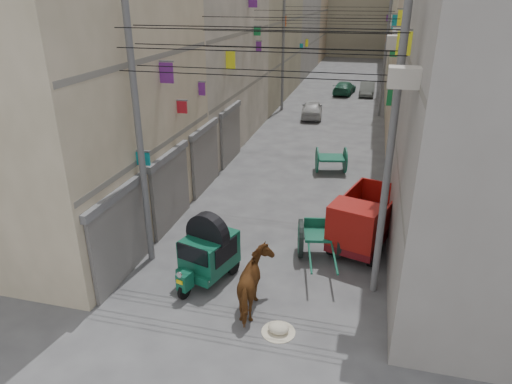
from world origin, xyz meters
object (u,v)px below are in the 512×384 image
(horse, at_px, (255,284))
(distant_car_green, at_px, (344,88))
(feed_sack, at_px, (278,328))
(second_cart, at_px, (331,159))
(distant_car_grey, at_px, (367,89))
(distant_car_white, at_px, (312,109))
(auto_rickshaw, at_px, (208,250))
(mini_truck, at_px, (361,225))
(tonga_cart, at_px, (319,238))

(horse, distance_m, distant_car_green, 30.96)
(feed_sack, bearing_deg, second_cart, 89.47)
(distant_car_grey, bearing_deg, distant_car_white, -110.91)
(distant_car_white, bearing_deg, auto_rickshaw, 83.47)
(auto_rickshaw, relative_size, mini_truck, 0.64)
(tonga_cart, distance_m, distant_car_grey, 27.70)
(second_cart, xyz_separation_m, distant_car_green, (-0.80, 19.67, -0.13))
(auto_rickshaw, relative_size, second_cart, 1.47)
(auto_rickshaw, distance_m, mini_truck, 5.28)
(auto_rickshaw, height_order, mini_truck, mini_truck)
(feed_sack, bearing_deg, distant_car_green, 91.24)
(second_cart, distance_m, horse, 11.33)
(mini_truck, relative_size, distant_car_white, 1.08)
(distant_car_green, bearing_deg, distant_car_grey, -173.23)
(mini_truck, xyz_separation_m, second_cart, (-1.73, 7.26, -0.28))
(auto_rickshaw, distance_m, second_cart, 10.50)
(distant_car_grey, height_order, distant_car_green, distant_car_grey)
(mini_truck, height_order, distant_car_white, mini_truck)
(feed_sack, height_order, distant_car_grey, distant_car_grey)
(auto_rickshaw, bearing_deg, distant_car_white, 105.41)
(tonga_cart, bearing_deg, mini_truck, 18.55)
(horse, height_order, distant_car_grey, horse)
(feed_sack, xyz_separation_m, distant_car_white, (-2.30, 22.70, 0.47))
(distant_car_green, bearing_deg, horse, 96.60)
(mini_truck, bearing_deg, distant_car_grey, 107.71)
(horse, bearing_deg, tonga_cart, -119.99)
(tonga_cart, height_order, horse, horse)
(tonga_cart, bearing_deg, feed_sack, -108.58)
(tonga_cart, xyz_separation_m, mini_truck, (1.32, 0.76, 0.28))
(mini_truck, xyz_separation_m, distant_car_green, (-2.53, 26.93, -0.41))
(tonga_cart, distance_m, mini_truck, 1.55)
(horse, bearing_deg, distant_car_grey, -101.65)
(mini_truck, xyz_separation_m, feed_sack, (-1.84, -4.80, -0.82))
(auto_rickshaw, distance_m, distant_car_white, 20.78)
(horse, height_order, distant_car_white, horse)
(horse, distance_m, distant_car_white, 21.98)
(feed_sack, height_order, horse, horse)
(distant_car_white, relative_size, distant_car_grey, 1.03)
(mini_truck, relative_size, distant_car_grey, 1.11)
(second_cart, height_order, distant_car_grey, second_cart)
(second_cart, distance_m, distant_car_green, 19.68)
(feed_sack, bearing_deg, distant_car_white, 95.78)
(auto_rickshaw, distance_m, tonga_cart, 3.77)
(second_cart, relative_size, distant_car_grey, 0.49)
(distant_car_grey, xyz_separation_m, distant_car_green, (-1.95, 0.00, -0.02))
(mini_truck, height_order, distant_car_grey, mini_truck)
(mini_truck, height_order, horse, mini_truck)
(auto_rickshaw, bearing_deg, horse, -16.94)
(second_cart, bearing_deg, distant_car_green, 80.00)
(second_cart, height_order, distant_car_green, second_cart)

